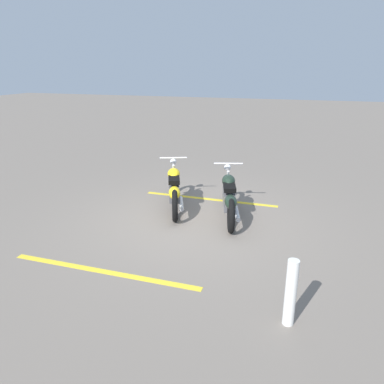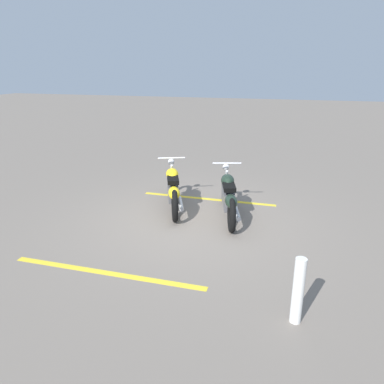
{
  "view_description": "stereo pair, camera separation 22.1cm",
  "coord_description": "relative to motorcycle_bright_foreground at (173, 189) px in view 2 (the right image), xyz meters",
  "views": [
    {
      "loc": [
        6.67,
        2.1,
        3.02
      ],
      "look_at": [
        0.13,
        0.0,
        0.65
      ],
      "focal_mm": 34.29,
      "sensor_mm": 36.0,
      "label": 1
    },
    {
      "loc": [
        6.73,
        1.89,
        3.02
      ],
      "look_at": [
        0.13,
        0.0,
        0.65
      ],
      "focal_mm": 34.29,
      "sensor_mm": 36.0,
      "label": 2
    }
  ],
  "objects": [
    {
      "name": "motorcycle_bright_foreground",
      "position": [
        0.0,
        0.0,
        0.0
      ],
      "size": [
        2.12,
        0.94,
        1.04
      ],
      "rotation": [
        0.0,
        0.0,
        3.51
      ],
      "color": "black",
      "rests_on": "ground"
    },
    {
      "name": "parking_stripe_near",
      "position": [
        -0.8,
        0.6,
        -0.46
      ],
      "size": [
        0.12,
        3.2,
        0.01
      ],
      "primitive_type": "cube",
      "rotation": [
        0.0,
        0.0,
        1.57
      ],
      "color": "yellow",
      "rests_on": "ground"
    },
    {
      "name": "parking_stripe_mid",
      "position": [
        2.85,
        -0.13,
        -0.46
      ],
      "size": [
        0.12,
        3.2,
        0.01
      ],
      "primitive_type": "cube",
      "rotation": [
        0.0,
        0.0,
        1.57
      ],
      "color": "yellow",
      "rests_on": "ground"
    },
    {
      "name": "bollard_post",
      "position": [
        3.21,
        2.69,
        -0.02
      ],
      "size": [
        0.14,
        0.14,
        0.88
      ],
      "primitive_type": "cylinder",
      "color": "white",
      "rests_on": "ground"
    },
    {
      "name": "ground_plane",
      "position": [
        0.49,
        0.61,
        -0.46
      ],
      "size": [
        60.0,
        60.0,
        0.0
      ],
      "primitive_type": "plane",
      "color": "slate"
    },
    {
      "name": "motorcycle_dark_foreground",
      "position": [
        0.14,
        1.26,
        0.0
      ],
      "size": [
        2.18,
        0.83,
        1.04
      ],
      "rotation": [
        0.0,
        0.0,
        3.42
      ],
      "color": "black",
      "rests_on": "ground"
    }
  ]
}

